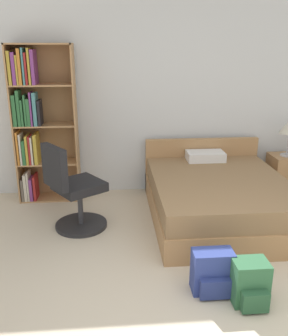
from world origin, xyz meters
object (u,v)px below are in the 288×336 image
(bed, at_px, (217,196))
(nightstand, at_px, (288,174))
(bookshelf, at_px, (36,122))
(office_chair, at_px, (73,192))
(backpack_green, at_px, (250,284))
(backpack_blue, at_px, (212,273))

(bed, height_order, nightstand, bed)
(bookshelf, height_order, office_chair, bookshelf)
(bookshelf, distance_m, backpack_green, 3.25)
(bed, xyz_separation_m, backpack_blue, (-0.43, -1.43, -0.09))
(nightstand, bearing_deg, backpack_blue, -127.54)
(bookshelf, distance_m, bed, 2.47)
(bookshelf, distance_m, nightstand, 3.52)
(bed, xyz_separation_m, backpack_green, (-0.17, -1.60, -0.09))
(bookshelf, height_order, bed, bookshelf)
(office_chair, height_order, nightstand, office_chair)
(backpack_green, bearing_deg, backpack_blue, 147.91)
(backpack_blue, xyz_separation_m, backpack_green, (0.26, -0.17, -0.00))
(office_chair, bearing_deg, bed, 5.55)
(bed, bearing_deg, nightstand, 30.34)
(bed, distance_m, backpack_blue, 1.50)
(nightstand, distance_m, backpack_blue, 2.70)
(bookshelf, distance_m, backpack_blue, 2.96)
(bookshelf, bearing_deg, backpack_green, -49.13)
(office_chair, xyz_separation_m, backpack_green, (1.53, -1.43, -0.28))
(office_chair, relative_size, backpack_blue, 2.66)
(bookshelf, xyz_separation_m, backpack_blue, (1.78, -2.20, -0.88))
(backpack_blue, bearing_deg, backpack_green, -32.09)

